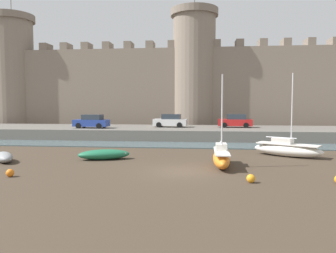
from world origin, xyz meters
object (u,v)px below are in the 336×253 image
sailboat_near_channel_right (221,157)px  car_quay_centre_east (170,121)px  sailboat_near_channel_left (287,149)px  rowboat_foreground_right (104,154)px  car_quay_east (235,121)px  car_quay_west (92,121)px  rowboat_midflat_centre (4,157)px  mooring_buoy_off_centre (10,173)px  mooring_buoy_mid_mud (251,179)px

sailboat_near_channel_right → car_quay_centre_east: 19.23m
sailboat_near_channel_right → sailboat_near_channel_left: sailboat_near_channel_left is taller
rowboat_foreground_right → car_quay_centre_east: (3.38, 16.53, 1.66)m
car_quay_centre_east → car_quay_east: bearing=2.3°
sailboat_near_channel_right → car_quay_centre_east: bearing=105.8°
car_quay_west → rowboat_midflat_centre: bearing=-93.8°
sailboat_near_channel_left → rowboat_midflat_centre: bearing=-167.3°
rowboat_foreground_right → car_quay_west: (-5.80, 14.00, 1.66)m
sailboat_near_channel_left → car_quay_west: bearing=150.9°
rowboat_foreground_right → sailboat_near_channel_left: bearing=11.8°
sailboat_near_channel_left → mooring_buoy_off_centre: 19.91m
mooring_buoy_mid_mud → sailboat_near_channel_right: bearing=107.0°
rowboat_midflat_centre → rowboat_foreground_right: (6.85, 1.78, 0.02)m
car_quay_centre_east → mooring_buoy_mid_mud: bearing=-74.0°
rowboat_midflat_centre → car_quay_east: car_quay_east is taller
rowboat_midflat_centre → sailboat_near_channel_left: size_ratio=0.45×
mooring_buoy_off_centre → mooring_buoy_mid_mud: size_ratio=0.98×
sailboat_near_channel_right → car_quay_east: size_ratio=1.45×
rowboat_foreground_right → car_quay_west: size_ratio=0.96×
mooring_buoy_off_centre → car_quay_east: size_ratio=0.11×
car_quay_west → car_quay_centre_east: same height
rowboat_foreground_right → car_quay_east: car_quay_east is taller
sailboat_near_channel_left → car_quay_east: bearing=101.1°
mooring_buoy_mid_mud → car_quay_west: (-15.71, 20.21, 1.82)m
mooring_buoy_off_centre → mooring_buoy_mid_mud: 13.54m
car_quay_west → car_quay_centre_east: 9.53m
sailboat_near_channel_left → rowboat_foreground_right: bearing=-168.2°
mooring_buoy_mid_mud → car_quay_centre_east: 23.74m
sailboat_near_channel_left → mooring_buoy_off_centre: (-17.68, -9.16, -0.38)m
mooring_buoy_mid_mud → car_quay_centre_east: bearing=106.0°
rowboat_foreground_right → mooring_buoy_mid_mud: 11.70m
mooring_buoy_off_centre → mooring_buoy_mid_mud: mooring_buoy_mid_mud is taller
sailboat_near_channel_right → mooring_buoy_off_centre: size_ratio=13.50×
rowboat_midflat_centre → car_quay_east: size_ratio=0.70×
sailboat_near_channel_left → car_quay_centre_east: 17.34m
mooring_buoy_off_centre → car_quay_east: bearing=57.1°
mooring_buoy_off_centre → rowboat_midflat_centre: bearing=125.9°
car_quay_west → car_quay_centre_east: (9.18, 2.53, 0.00)m
rowboat_midflat_centre → mooring_buoy_off_centre: 5.49m
mooring_buoy_mid_mud → rowboat_foreground_right: bearing=147.9°
rowboat_foreground_right → sailboat_near_channel_left: size_ratio=0.61×
car_quay_east → sailboat_near_channel_right: bearing=-98.2°
sailboat_near_channel_left → mooring_buoy_mid_mud: sailboat_near_channel_left is taller
car_quay_west → sailboat_near_channel_left: bearing=-29.1°
car_quay_east → sailboat_near_channel_left: bearing=-78.9°
car_quay_centre_east → car_quay_west: bearing=-164.6°
rowboat_foreground_right → car_quay_west: 15.24m
rowboat_foreground_right → mooring_buoy_off_centre: 7.22m
mooring_buoy_mid_mud → car_quay_centre_east: car_quay_centre_east is taller
car_quay_east → car_quay_west: bearing=-170.5°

